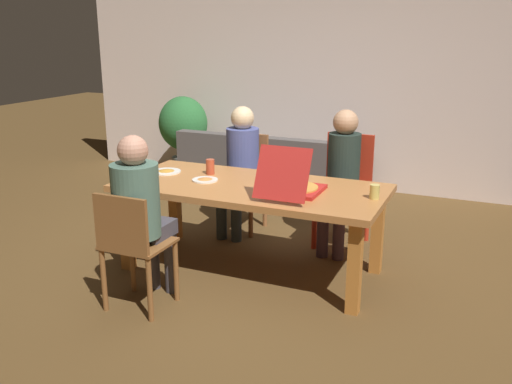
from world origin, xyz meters
TOP-DOWN VIEW (x-y plane):
  - ground_plane at (0.00, 0.00)m, footprint 20.00×20.00m
  - back_wall at (0.00, 2.82)m, footprint 7.17×0.12m
  - dining_table at (0.00, 0.00)m, footprint 2.11×0.97m
  - chair_0 at (-0.47, -0.95)m, footprint 0.43×0.39m
  - person_0 at (-0.47, -0.82)m, footprint 0.33×0.49m
  - chair_1 at (0.52, 0.94)m, footprint 0.45×0.45m
  - person_1 at (0.52, 0.77)m, footprint 0.28×0.53m
  - chair_2 at (-0.47, 0.94)m, footprint 0.38×0.41m
  - person_2 at (-0.47, 0.80)m, footprint 0.31×0.52m
  - pizza_box_0 at (0.38, -0.08)m, footprint 0.39×0.56m
  - plate_0 at (-0.83, 0.08)m, footprint 0.25×0.25m
  - plate_1 at (-0.39, -0.03)m, footprint 0.21×0.21m
  - drinking_glass_0 at (-0.90, -0.32)m, footprint 0.06×0.06m
  - drinking_glass_1 at (0.03, 0.35)m, footprint 0.06×0.06m
  - drinking_glass_2 at (-0.45, 0.17)m, footprint 0.07×0.07m
  - drinking_glass_3 at (0.97, 0.01)m, footprint 0.07×0.07m
  - couch at (-0.65, 2.10)m, footprint 2.15×0.88m
  - potted_plant at (-1.97, 2.28)m, footprint 0.62×0.62m

SIDE VIEW (x-z plane):
  - ground_plane at x=0.00m, z-range 0.00..0.00m
  - couch at x=-0.65m, z-range -0.10..0.65m
  - chair_2 at x=-0.47m, z-range 0.03..0.95m
  - chair_0 at x=-0.47m, z-range 0.07..0.93m
  - chair_1 at x=0.52m, z-range 0.03..1.02m
  - dining_table at x=0.00m, z-range 0.28..1.00m
  - potted_plant at x=-1.97m, z-range 0.14..1.22m
  - person_2 at x=-0.47m, z-range 0.11..1.32m
  - person_1 at x=0.52m, z-range 0.10..1.35m
  - person_0 at x=-0.47m, z-range 0.11..1.35m
  - plate_0 at x=-0.83m, z-range 0.72..0.75m
  - plate_1 at x=-0.39m, z-range 0.72..0.75m
  - pizza_box_0 at x=0.38m, z-range 0.59..0.97m
  - drinking_glass_3 at x=0.97m, z-range 0.73..0.83m
  - drinking_glass_1 at x=0.03m, z-range 0.73..0.84m
  - drinking_glass_2 at x=-0.45m, z-range 0.73..0.85m
  - drinking_glass_0 at x=-0.90m, z-range 0.73..0.86m
  - back_wall at x=0.00m, z-range 0.00..2.64m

